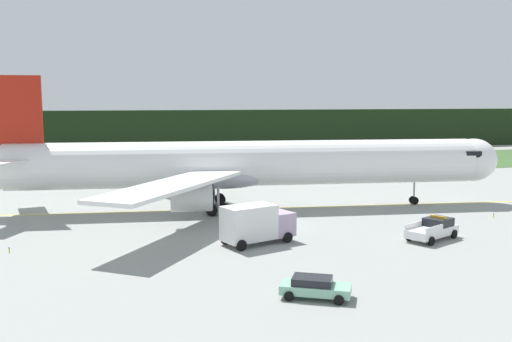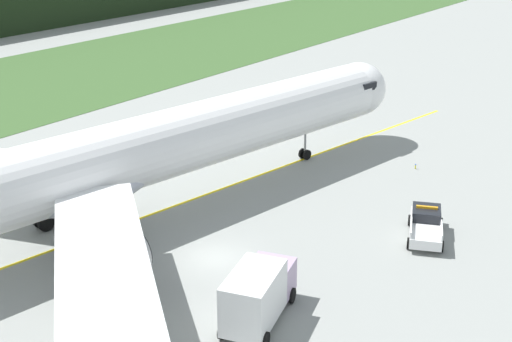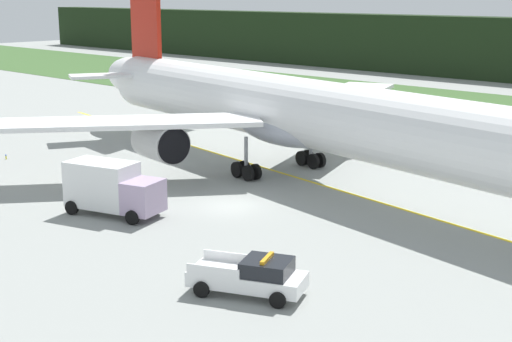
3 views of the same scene
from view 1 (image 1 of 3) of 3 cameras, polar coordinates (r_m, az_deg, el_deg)
ground at (r=54.27m, az=2.09°, el=-5.49°), size 320.00×320.00×0.00m
grass_verge at (r=99.81m, az=-6.88°, el=0.26°), size 320.00×30.97×0.04m
distant_tree_line at (r=130.57m, az=-9.38°, el=3.98°), size 288.00×6.04×9.83m
taxiway_centerline_main at (r=62.18m, az=-0.81°, el=-3.86°), size 80.65×12.85×0.01m
airliner at (r=61.34m, az=-1.49°, el=0.65°), size 60.09×41.30×14.49m
ops_pickup_truck at (r=50.82m, az=17.63°, el=-5.65°), size 5.75×4.11×1.94m
catering_truck at (r=46.76m, az=0.02°, el=-5.34°), size 6.67×4.20×3.48m
staff_car at (r=34.70m, az=6.00°, el=-11.65°), size 4.55×3.65×1.30m
taxiway_edge_light_east at (r=62.50m, az=23.07°, el=-4.15°), size 0.12×0.12×0.45m
taxiway_edge_light_west at (r=48.52m, az=-23.86°, el=-7.35°), size 0.12×0.12×0.43m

